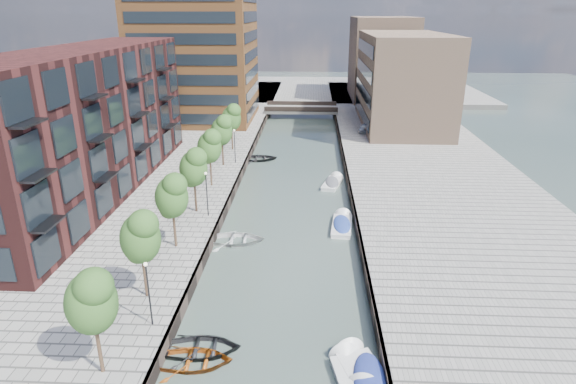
# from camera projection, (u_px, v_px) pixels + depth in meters

# --- Properties ---
(water) EXTENTS (300.00, 300.00, 0.00)m
(water) POSITION_uv_depth(u_px,v_px,m) (295.00, 171.00, 58.19)
(water) COLOR #38473F
(water) RESTS_ON ground
(quay_left) EXTENTS (60.00, 140.00, 1.00)m
(quay_left) POSITION_uv_depth(u_px,v_px,m) (6.00, 163.00, 59.70)
(quay_left) COLOR gray
(quay_left) RESTS_ON ground
(quay_right) EXTENTS (20.00, 140.00, 1.00)m
(quay_right) POSITION_uv_depth(u_px,v_px,m) (429.00, 170.00, 57.26)
(quay_right) COLOR gray
(quay_right) RESTS_ON ground
(quay_wall_left) EXTENTS (0.25, 140.00, 1.00)m
(quay_wall_left) POSITION_uv_depth(u_px,v_px,m) (245.00, 167.00, 58.30)
(quay_wall_left) COLOR #332823
(quay_wall_left) RESTS_ON ground
(quay_wall_right) EXTENTS (0.25, 140.00, 1.00)m
(quay_wall_right) POSITION_uv_depth(u_px,v_px,m) (345.00, 168.00, 57.72)
(quay_wall_right) COLOR #332823
(quay_wall_right) RESTS_ON ground
(far_closure) EXTENTS (80.00, 40.00, 1.00)m
(far_closure) POSITION_uv_depth(u_px,v_px,m) (304.00, 90.00, 114.03)
(far_closure) COLOR gray
(far_closure) RESTS_ON ground
(apartment_block) EXTENTS (8.00, 38.00, 14.00)m
(apartment_block) POSITION_uv_depth(u_px,v_px,m) (87.00, 123.00, 46.95)
(apartment_block) COLOR black
(apartment_block) RESTS_ON quay_left
(tower) EXTENTS (18.00, 18.00, 30.00)m
(tower) POSITION_uv_depth(u_px,v_px,m) (195.00, 25.00, 76.65)
(tower) COLOR brown
(tower) RESTS_ON quay_left
(tan_block_near) EXTENTS (12.00, 25.00, 14.00)m
(tan_block_near) POSITION_uv_depth(u_px,v_px,m) (402.00, 80.00, 75.13)
(tan_block_near) COLOR #8C6C55
(tan_block_near) RESTS_ON quay_right
(tan_block_far) EXTENTS (12.00, 20.00, 16.00)m
(tan_block_far) POSITION_uv_depth(u_px,v_px,m) (381.00, 58.00, 99.06)
(tan_block_far) COLOR #8C6C55
(tan_block_far) RESTS_ON quay_right
(bridge) EXTENTS (13.00, 6.00, 1.30)m
(bridge) POSITION_uv_depth(u_px,v_px,m) (301.00, 109.00, 87.57)
(bridge) COLOR gray
(bridge) RESTS_ON ground
(tree_0) EXTENTS (2.50, 2.50, 5.95)m
(tree_0) POSITION_uv_depth(u_px,v_px,m) (91.00, 299.00, 23.09)
(tree_0) COLOR #382619
(tree_0) RESTS_ON quay_left
(tree_1) EXTENTS (2.50, 2.50, 5.95)m
(tree_1) POSITION_uv_depth(u_px,v_px,m) (140.00, 235.00, 29.63)
(tree_1) COLOR #382619
(tree_1) RESTS_ON quay_left
(tree_2) EXTENTS (2.50, 2.50, 5.95)m
(tree_2) POSITION_uv_depth(u_px,v_px,m) (171.00, 195.00, 36.16)
(tree_2) COLOR #382619
(tree_2) RESTS_ON quay_left
(tree_3) EXTENTS (2.50, 2.50, 5.95)m
(tree_3) POSITION_uv_depth(u_px,v_px,m) (193.00, 166.00, 42.70)
(tree_3) COLOR #382619
(tree_3) RESTS_ON quay_left
(tree_4) EXTENTS (2.50, 2.50, 5.95)m
(tree_4) POSITION_uv_depth(u_px,v_px,m) (209.00, 145.00, 49.23)
(tree_4) COLOR #382619
(tree_4) RESTS_ON quay_left
(tree_5) EXTENTS (2.50, 2.50, 5.95)m
(tree_5) POSITION_uv_depth(u_px,v_px,m) (222.00, 130.00, 55.77)
(tree_5) COLOR #382619
(tree_5) RESTS_ON quay_left
(tree_6) EXTENTS (2.50, 2.50, 5.95)m
(tree_6) POSITION_uv_depth(u_px,v_px,m) (231.00, 117.00, 62.30)
(tree_6) COLOR #382619
(tree_6) RESTS_ON quay_left
(lamp_0) EXTENTS (0.24, 0.24, 4.12)m
(lamp_0) POSITION_uv_depth(u_px,v_px,m) (148.00, 287.00, 27.40)
(lamp_0) COLOR black
(lamp_0) RESTS_ON quay_left
(lamp_1) EXTENTS (0.24, 0.24, 4.12)m
(lamp_1) POSITION_uv_depth(u_px,v_px,m) (207.00, 189.00, 42.34)
(lamp_1) COLOR black
(lamp_1) RESTS_ON quay_left
(lamp_2) EXTENTS (0.24, 0.24, 4.12)m
(lamp_2) POSITION_uv_depth(u_px,v_px,m) (235.00, 142.00, 57.28)
(lamp_2) COLOR black
(lamp_2) RESTS_ON quay_left
(sloop_1) EXTENTS (4.90, 3.69, 0.96)m
(sloop_1) POSITION_uv_depth(u_px,v_px,m) (201.00, 352.00, 27.50)
(sloop_1) COLOR black
(sloop_1) RESTS_ON ground
(sloop_2) EXTENTS (4.57, 3.36, 0.92)m
(sloop_2) POSITION_uv_depth(u_px,v_px,m) (193.00, 364.00, 26.56)
(sloop_2) COLOR #8A3F0F
(sloop_2) RESTS_ON ground
(sloop_3) EXTENTS (5.20, 3.88, 1.03)m
(sloop_3) POSITION_uv_depth(u_px,v_px,m) (235.00, 242.00, 40.44)
(sloop_3) COLOR silver
(sloop_3) RESTS_ON ground
(sloop_4) EXTENTS (5.40, 4.26, 1.01)m
(sloop_4) POSITION_uv_depth(u_px,v_px,m) (259.00, 160.00, 62.50)
(sloop_4) COLOR black
(sloop_4) RESTS_ON ground
(motorboat_0) EXTENTS (3.50, 5.86, 1.85)m
(motorboat_0) POSITION_uv_depth(u_px,v_px,m) (366.00, 379.00, 25.14)
(motorboat_0) COLOR silver
(motorboat_0) RESTS_ON ground
(motorboat_2) EXTENTS (2.81, 5.52, 1.75)m
(motorboat_2) POSITION_uv_depth(u_px,v_px,m) (354.00, 382.00, 25.14)
(motorboat_2) COLOR silver
(motorboat_2) RESTS_ON ground
(motorboat_3) EXTENTS (2.16, 5.04, 1.63)m
(motorboat_3) POSITION_uv_depth(u_px,v_px,m) (342.00, 224.00, 43.38)
(motorboat_3) COLOR silver
(motorboat_3) RESTS_ON ground
(motorboat_4) EXTENTS (2.71, 4.88, 1.54)m
(motorboat_4) POSITION_uv_depth(u_px,v_px,m) (333.00, 183.00, 53.87)
(motorboat_4) COLOR silver
(motorboat_4) RESTS_ON ground
(car) EXTENTS (2.29, 3.76, 1.20)m
(car) POSITION_uv_depth(u_px,v_px,m) (364.00, 128.00, 72.58)
(car) COLOR silver
(car) RESTS_ON quay_right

